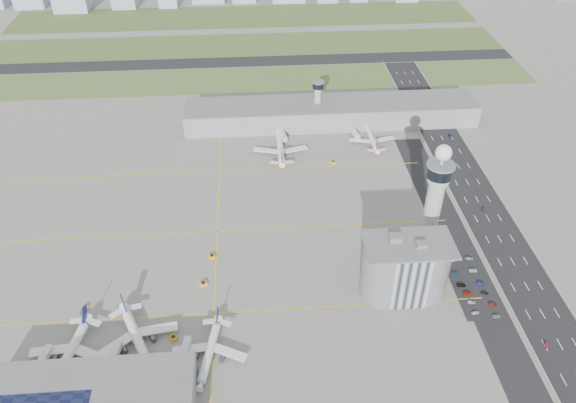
{
  "coord_description": "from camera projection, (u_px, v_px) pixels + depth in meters",
  "views": [
    {
      "loc": [
        -18.59,
        -211.15,
        203.07
      ],
      "look_at": [
        0.0,
        35.0,
        15.0
      ],
      "focal_mm": 35.0,
      "sensor_mm": 36.0,
      "label": 1
    }
  ],
  "objects": [
    {
      "name": "car_lot_11",
      "position": [
        469.0,
        258.0,
        294.8
      ],
      "size": [
        4.44,
        1.95,
        1.27
      ],
      "primitive_type": "imported",
      "rotation": [
        0.0,
        0.0,
        1.53
      ],
      "color": "#979BA9",
      "rests_on": "ground"
    },
    {
      "name": "tug_3",
      "position": [
        212.0,
        256.0,
        295.49
      ],
      "size": [
        3.7,
        2.79,
        1.99
      ],
      "primitive_type": null,
      "rotation": [
        0.0,
        0.0,
        1.71
      ],
      "color": "#EEA002",
      "rests_on": "ground"
    },
    {
      "name": "barrier_right",
      "position": [
        534.0,
        252.0,
        299.02
      ],
      "size": [
        0.6,
        500.0,
        1.2
      ],
      "primitive_type": "cube",
      "color": "#9E9E99",
      "rests_on": "ground"
    },
    {
      "name": "admin_building",
      "position": [
        405.0,
        268.0,
        268.05
      ],
      "size": [
        42.0,
        24.0,
        33.5
      ],
      "color": "#B2B2B7",
      "rests_on": "ground"
    },
    {
      "name": "secondary_tower",
      "position": [
        318.0,
        98.0,
        401.04
      ],
      "size": [
        8.6,
        8.6,
        31.9
      ],
      "color": "#ADAAA5",
      "rests_on": "ground"
    },
    {
      "name": "car_lot_10",
      "position": [
        473.0,
        270.0,
        287.64
      ],
      "size": [
        4.28,
        2.01,
        1.18
      ],
      "primitive_type": "imported",
      "rotation": [
        0.0,
        0.0,
        1.56
      ],
      "color": "white",
      "rests_on": "ground"
    },
    {
      "name": "car_lot_2",
      "position": [
        468.0,
        293.0,
        275.15
      ],
      "size": [
        4.33,
        2.0,
        1.2
      ],
      "primitive_type": "imported",
      "rotation": [
        0.0,
        0.0,
        1.57
      ],
      "color": "#AD210D",
      "rests_on": "ground"
    },
    {
      "name": "car_hw_2",
      "position": [
        450.0,
        136.0,
        395.11
      ],
      "size": [
        2.32,
        4.4,
        1.18
      ],
      "primitive_type": "imported",
      "rotation": [
        0.0,
        0.0,
        -0.09
      ],
      "color": "navy",
      "rests_on": "ground"
    },
    {
      "name": "car_hw_4",
      "position": [
        410.0,
        100.0,
        438.95
      ],
      "size": [
        1.64,
        3.43,
        1.13
      ],
      "primitive_type": "imported",
      "rotation": [
        0.0,
        0.0,
        0.09
      ],
      "color": "gray",
      "rests_on": "ground"
    },
    {
      "name": "tug_5",
      "position": [
        333.0,
        162.0,
        367.51
      ],
      "size": [
        3.13,
        3.38,
        1.62
      ],
      "primitive_type": null,
      "rotation": [
        0.0,
        0.0,
        -2.56
      ],
      "color": "yellow",
      "rests_on": "ground"
    },
    {
      "name": "airplane_far_b",
      "position": [
        372.0,
        135.0,
        386.39
      ],
      "size": [
        32.63,
        38.15,
        10.51
      ],
      "primitive_type": null,
      "rotation": [
        0.0,
        0.0,
        1.59
      ],
      "color": "white",
      "rests_on": "ground"
    },
    {
      "name": "car_lot_0",
      "position": [
        476.0,
        313.0,
        265.01
      ],
      "size": [
        3.8,
        1.93,
        1.24
      ],
      "primitive_type": "imported",
      "rotation": [
        0.0,
        0.0,
        1.7
      ],
      "color": "silver",
      "rests_on": "ground"
    },
    {
      "name": "car_hw_1",
      "position": [
        484.0,
        209.0,
        328.17
      ],
      "size": [
        1.92,
        4.03,
        1.28
      ],
      "primitive_type": "imported",
      "rotation": [
        0.0,
        0.0,
        -0.15
      ],
      "color": "black",
      "rests_on": "ground"
    },
    {
      "name": "taxiway_line_v",
      "position": [
        217.0,
        232.0,
        313.05
      ],
      "size": [
        0.6,
        260.0,
        0.01
      ],
      "primitive_type": "cube",
      "color": "yellow",
      "rests_on": "ground"
    },
    {
      "name": "parking_lot",
      "position": [
        472.0,
        286.0,
        279.45
      ],
      "size": [
        20.0,
        44.0,
        0.1
      ],
      "primitive_type": "cube",
      "color": "black",
      "rests_on": "ground"
    },
    {
      "name": "jet_bridge_far_0",
      "position": [
        280.0,
        132.0,
        394.75
      ],
      "size": [
        5.39,
        14.31,
        5.7
      ],
      "primitive_type": null,
      "rotation": [
        0.0,
        0.0,
        -1.4
      ],
      "color": "silver",
      "rests_on": "ground"
    },
    {
      "name": "tug_0",
      "position": [
        85.0,
        308.0,
        267.21
      ],
      "size": [
        3.21,
        2.56,
        1.64
      ],
      "primitive_type": null,
      "rotation": [
        0.0,
        0.0,
        1.33
      ],
      "color": "orange",
      "rests_on": "ground"
    },
    {
      "name": "airplane_near_c",
      "position": [
        209.0,
        349.0,
        242.05
      ],
      "size": [
        40.61,
        45.31,
        11.09
      ],
      "primitive_type": null,
      "rotation": [
        0.0,
        0.0,
        -1.76
      ],
      "color": "white",
      "rests_on": "ground"
    },
    {
      "name": "landside_road",
      "position": [
        468.0,
        269.0,
        289.09
      ],
      "size": [
        18.0,
        260.0,
        0.08
      ],
      "primitive_type": "cube",
      "color": "black",
      "rests_on": "ground"
    },
    {
      "name": "tug_4",
      "position": [
        280.0,
        148.0,
        381.55
      ],
      "size": [
        3.89,
        4.02,
        1.93
      ],
      "primitive_type": null,
      "rotation": [
        0.0,
        0.0,
        -2.44
      ],
      "color": "#CE9C0A",
      "rests_on": "ground"
    },
    {
      "name": "airplane_far_a",
      "position": [
        280.0,
        144.0,
        375.28
      ],
      "size": [
        37.27,
        43.75,
        12.18
      ],
      "primitive_type": null,
      "rotation": [
        0.0,
        0.0,
        1.56
      ],
      "color": "white",
      "rests_on": "ground"
    },
    {
      "name": "terminal_pier",
      "position": [
        331.0,
        113.0,
        406.66
      ],
      "size": [
        210.0,
        32.0,
        15.8
      ],
      "color": "gray",
      "rests_on": "ground"
    },
    {
      "name": "taxiway_line_h_2",
      "position": [
        220.0,
        171.0,
        360.64
      ],
      "size": [
        260.0,
        0.6,
        0.01
      ],
      "primitive_type": "cube",
      "color": "yellow",
      "rests_on": "ground"
    },
    {
      "name": "car_lot_4",
      "position": [
        455.0,
        273.0,
        286.21
      ],
      "size": [
        3.58,
        1.92,
        1.16
      ],
      "primitive_type": "imported",
      "rotation": [
        0.0,
        0.0,
        1.4
      ],
      "color": "navy",
      "rests_on": "ground"
    },
    {
      "name": "barrier_left",
      "position": [
        483.0,
        254.0,
        297.34
      ],
      "size": [
        0.6,
        500.0,
        1.2
      ],
      "primitive_type": "cube",
      "color": "#9E9E99",
      "rests_on": "ground"
    },
    {
      "name": "jet_bridge_near_0",
      "position": [
        36.0,
        375.0,
        234.77
      ],
      "size": [
        5.39,
        14.31,
        5.7
      ],
      "primitive_type": null,
      "rotation": [
        0.0,
        0.0,
        1.4
      ],
      "color": "silver",
      "rests_on": "ground"
    },
    {
      "name": "taxiway_line_h_0",
      "position": [
        214.0,
        313.0,
        265.46
      ],
      "size": [
        260.0,
        0.6,
        0.01
      ],
      "primitive_type": "cube",
      "color": "yellow",
      "rests_on": "ground"
    },
    {
      "name": "car_lot_7",
      "position": [
        493.0,
        304.0,
        269.38
      ],
      "size": [
        4.16,
        2.22,
        1.15
      ],
      "primitive_type": "imported",
      "rotation": [
        0.0,
        0.0,
        1.41
      ],
      "color": "#B11516",
      "rests_on": "ground"
    },
    {
      "name": "jet_bridge_near_2",
      "position": [
        181.0,
        366.0,
        238.37
      ],
      "size": [
        5.39,
        14.31,
        5.7
      ],
      "primitive_type": null,
      "rotation": [
        0.0,
        0.0,
        1.4
      ],
      "color": "silver",
      "rests_on": "ground"
    },
    {
      "name": "car_hw_0",
      "position": [
        547.0,
        345.0,
        250.05
      ],
      "size": [
        1.61,
        3.81,
        1.29
      ],
      "primitive_type": "imported",
      "rotation": [
        0.0,
        0.0,
        -0.02
      ],
      "color": "#A72448",
      "rests_on": "ground"
    },
    {
      "name": "airplane_near_a",
      "position": [
        67.0,
        351.0,
        240.68
      ],
      "size": [
        44.59,
        49.66,
        12.1
      ],
      "primitive_type": null,
      "rotation": [
        0.0,
        0.0,
        -1.77
      ],
      "color": "white",
      "rests_on": "ground"
    },
    {
      "name": "car_lot_1",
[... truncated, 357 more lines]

